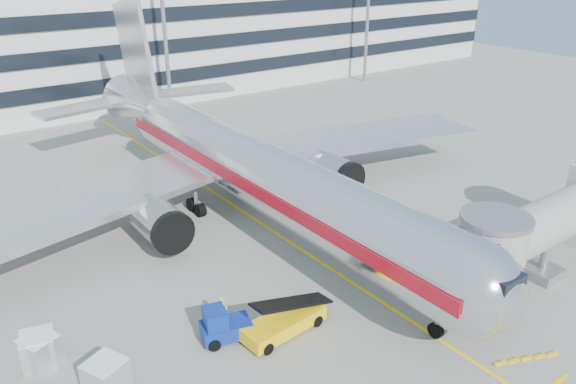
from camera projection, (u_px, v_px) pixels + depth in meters
ground at (340, 275)px, 37.10m from camera, size 180.00×180.00×0.00m
lead_in_line at (257, 220)px, 44.48m from camera, size 0.25×70.00×0.01m
main_jet at (243, 164)px, 44.05m from camera, size 50.95×48.70×16.06m
jet_bridge at (566, 217)px, 36.26m from camera, size 17.80×4.50×7.00m
terminal at (62, 44)px, 76.74m from camera, size 150.00×24.25×15.60m
belt_loader at (283, 322)px, 31.27m from camera, size 5.37×2.29×2.53m
baggage_tug at (223, 326)px, 30.65m from camera, size 3.01×2.30×2.02m
cargo_container_left at (40, 351)px, 28.76m from camera, size 2.10×2.10×1.72m
cargo_container_right at (39, 349)px, 28.87m from camera, size 2.02×2.02×1.76m
cargo_container_front at (106, 377)px, 26.96m from camera, size 2.24×2.24×1.81m
ramp_worker at (223, 312)px, 31.73m from camera, size 0.80×0.63×1.93m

